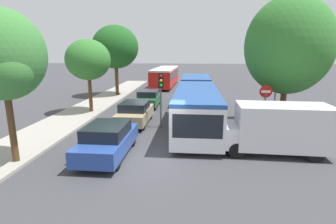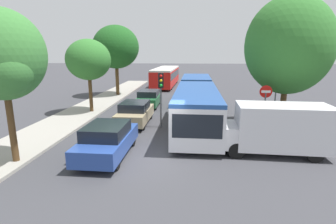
# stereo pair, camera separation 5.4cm
# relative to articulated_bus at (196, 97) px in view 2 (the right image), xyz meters

# --- Properties ---
(ground_plane) EXTENTS (200.00, 200.00, 0.00)m
(ground_plane) POSITION_rel_articulated_bus_xyz_m (-1.92, -8.25, -1.42)
(ground_plane) COLOR #3D3D42
(kerb_strip_left) EXTENTS (3.20, 35.52, 0.14)m
(kerb_strip_left) POSITION_rel_articulated_bus_xyz_m (-8.83, 4.52, -1.35)
(kerb_strip_left) COLOR #9E998E
(kerb_strip_left) RESTS_ON ground
(articulated_bus) EXTENTS (2.71, 16.57, 2.46)m
(articulated_bus) POSITION_rel_articulated_bus_xyz_m (0.00, 0.00, 0.00)
(articulated_bus) COLOR silver
(articulated_bus) RESTS_ON ground
(city_bus_rear) EXTENTS (3.00, 11.77, 2.51)m
(city_bus_rear) POSITION_rel_articulated_bus_xyz_m (-3.89, 17.28, 0.04)
(city_bus_rear) COLOR red
(city_bus_rear) RESTS_ON ground
(queued_car_blue) EXTENTS (1.90, 4.36, 1.51)m
(queued_car_blue) POSITION_rel_articulated_bus_xyz_m (-4.11, -8.14, -0.65)
(queued_car_blue) COLOR #284799
(queued_car_blue) RESTS_ON ground
(queued_car_tan) EXTENTS (1.86, 4.28, 1.48)m
(queued_car_tan) POSITION_rel_articulated_bus_xyz_m (-4.02, -2.59, -0.67)
(queued_car_tan) COLOR tan
(queued_car_tan) RESTS_ON ground
(queued_car_green) EXTENTS (1.80, 4.14, 1.43)m
(queued_car_green) POSITION_rel_articulated_bus_xyz_m (-4.01, 3.04, -0.69)
(queued_car_green) COLOR #236638
(queued_car_green) RESTS_ON ground
(white_van) EXTENTS (5.08, 2.18, 2.31)m
(white_van) POSITION_rel_articulated_bus_xyz_m (3.56, -7.15, -0.18)
(white_van) COLOR silver
(white_van) RESTS_ON ground
(traffic_light) EXTENTS (0.36, 0.39, 3.40)m
(traffic_light) POSITION_rel_articulated_bus_xyz_m (-2.24, -3.28, 1.08)
(traffic_light) COLOR #56595E
(traffic_light) RESTS_ON ground
(no_entry_sign) EXTENTS (0.70, 0.08, 2.82)m
(no_entry_sign) POSITION_rel_articulated_bus_xyz_m (3.79, -4.11, 0.46)
(no_entry_sign) COLOR #56595E
(no_entry_sign) RESTS_ON ground
(direction_sign_post) EXTENTS (0.38, 1.38, 3.60)m
(direction_sign_post) POSITION_rel_articulated_bus_xyz_m (5.60, -0.11, 1.14)
(direction_sign_post) COLOR #56595E
(direction_sign_post) RESTS_ON ground
(tree_left_near) EXTENTS (3.27, 3.27, 6.31)m
(tree_left_near) POSITION_rel_articulated_bus_xyz_m (-7.66, -9.40, 3.01)
(tree_left_near) COLOR #51381E
(tree_left_near) RESTS_ON ground
(tree_left_mid) EXTENTS (3.31, 3.31, 5.59)m
(tree_left_mid) POSITION_rel_articulated_bus_xyz_m (-8.07, 0.22, 2.64)
(tree_left_mid) COLOR #51381E
(tree_left_mid) RESTS_ON ground
(tree_left_far) EXTENTS (4.80, 4.80, 7.38)m
(tree_left_far) POSITION_rel_articulated_bus_xyz_m (-8.34, 8.39, 3.61)
(tree_left_far) COLOR #51381E
(tree_left_far) RESTS_ON ground
(tree_right_near) EXTENTS (5.07, 5.07, 7.87)m
(tree_right_near) POSITION_rel_articulated_bus_xyz_m (5.24, -2.63, 3.44)
(tree_right_near) COLOR #51381E
(tree_right_near) RESTS_ON ground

